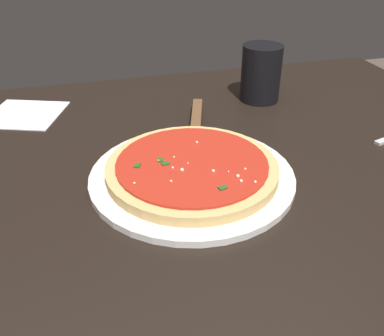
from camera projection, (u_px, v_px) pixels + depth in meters
The scene contains 6 objects.
restaurant_table at pixel (214, 223), 0.77m from camera, with size 1.13×0.88×0.76m.
serving_plate at pixel (192, 176), 0.65m from camera, with size 0.31×0.31×0.01m, color white.
pizza at pixel (192, 168), 0.64m from camera, with size 0.26×0.26×0.02m.
pizza_server at pixel (196, 126), 0.78m from camera, with size 0.11×0.22×0.01m.
cup_tall_drink at pixel (261, 73), 0.89m from camera, with size 0.08×0.08×0.12m, color black.
napkin_folded_right at pixel (25, 114), 0.86m from camera, with size 0.14×0.14×0.00m, color white.
Camera 1 is at (0.20, 0.57, 1.12)m, focal length 39.69 mm.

